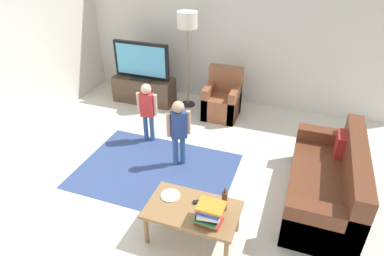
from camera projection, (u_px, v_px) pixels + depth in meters
ground at (177, 192)px, 4.48m from camera, size 7.80×7.80×0.00m
wall_back at (236, 32)px, 6.21m from camera, size 6.00×0.12×2.70m
area_rug at (156, 171)px, 4.87m from camera, size 2.20×1.60×0.01m
tv_stand at (144, 90)px, 6.68m from camera, size 1.20×0.44×0.50m
tv at (141, 61)px, 6.36m from camera, size 1.10×0.28×0.71m
couch at (330, 185)px, 4.16m from camera, size 0.80×1.80×0.86m
armchair at (222, 101)px, 6.16m from camera, size 0.60×0.60×0.90m
floor_lamp at (187, 25)px, 5.89m from camera, size 0.36×0.36×1.78m
child_near_tv at (147, 107)px, 5.28m from camera, size 0.33×0.16×0.99m
child_center at (179, 128)px, 4.70m from camera, size 0.30×0.22×1.03m
coffee_table at (193, 212)px, 3.66m from camera, size 1.00×0.60×0.42m
book_stack at (209, 213)px, 3.41m from camera, size 0.29×0.25×0.22m
bottle at (224, 201)px, 3.56m from camera, size 0.06×0.06×0.30m
tv_remote at (201, 202)px, 3.71m from camera, size 0.17×0.13×0.02m
plate at (171, 195)px, 3.80m from camera, size 0.22×0.22×0.02m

